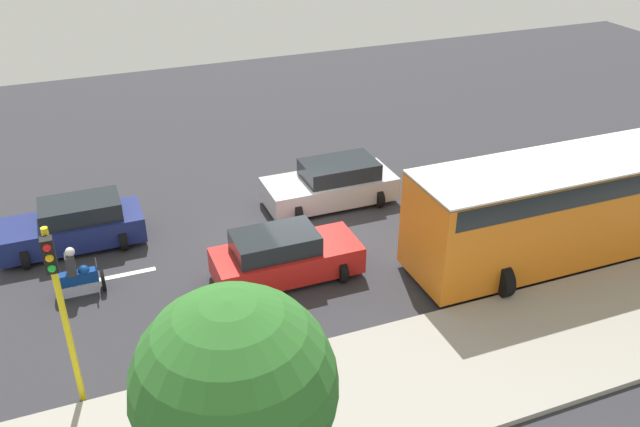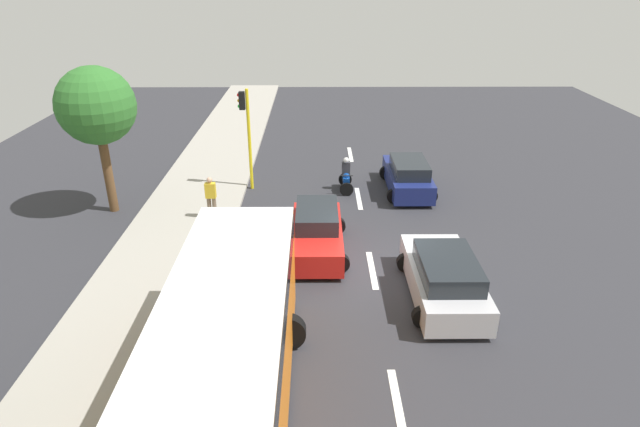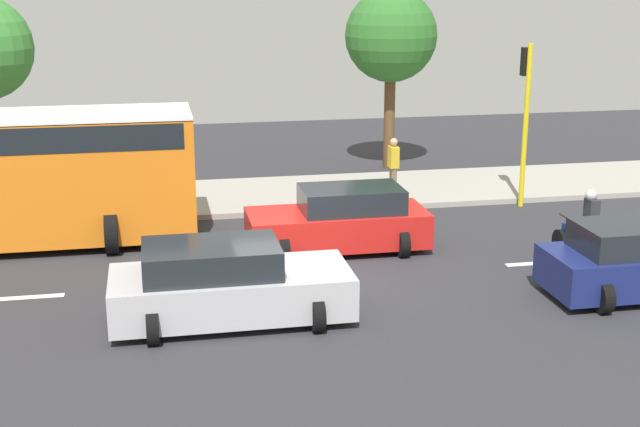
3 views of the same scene
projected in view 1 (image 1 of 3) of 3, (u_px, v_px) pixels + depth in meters
ground_plane at (307, 239)px, 21.44m from camera, size 40.00×60.00×0.10m
sidewalk at (412, 379)px, 15.69m from camera, size 4.00×60.00×0.15m
lane_stripe_north at (114, 277)px, 19.50m from camera, size 0.20×2.40×0.01m
lane_stripe_mid at (307, 238)px, 21.42m from camera, size 0.20×2.40×0.01m
lane_stripe_south at (469, 205)px, 23.33m from camera, size 0.20×2.40×0.01m
lane_stripe_far_south at (605, 178)px, 25.25m from camera, size 0.20×2.40×0.01m
car_red at (284, 256)px, 19.15m from camera, size 2.14×4.21×1.52m
car_silver at (332, 184)px, 23.18m from camera, size 2.33×4.50×1.52m
car_dark_blue at (74, 225)px, 20.70m from camera, size 2.15×4.26×1.52m
city_bus at (585, 198)px, 19.88m from camera, size 3.20×11.00×3.16m
motorcycle at (77, 275)px, 18.47m from camera, size 0.60×1.30×1.53m
pedestrian_near_signal at (239, 358)px, 14.86m from camera, size 0.40×0.24×1.69m
traffic_light_corner at (59, 296)px, 13.75m from camera, size 0.49×0.24×4.50m
street_tree_south at (235, 388)px, 9.49m from camera, size 2.97×2.97×5.84m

